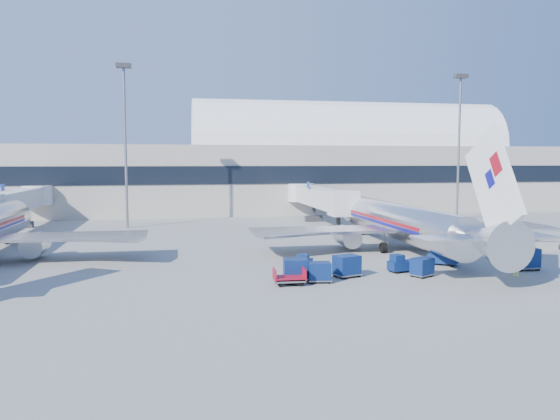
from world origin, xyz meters
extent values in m
plane|color=gray|center=(0.00, 0.00, 0.00)|extent=(260.00, 260.00, 0.00)
cube|color=#B2AA9E|center=(-25.00, 56.00, 6.00)|extent=(170.00, 28.00, 12.00)
cube|color=black|center=(-25.00, 42.05, 7.00)|extent=(170.00, 0.40, 3.00)
cylinder|color=white|center=(20.00, 56.00, 12.00)|extent=(60.00, 18.00, 18.00)
cylinder|color=silver|center=(10.00, 6.00, 2.90)|extent=(3.80, 28.00, 3.80)
sphere|color=silver|center=(10.00, 20.00, 2.90)|extent=(3.72, 3.72, 3.72)
cone|color=silver|center=(10.00, -11.00, 3.30)|extent=(3.80, 6.00, 3.80)
cube|color=maroon|center=(10.00, 7.00, 3.15)|extent=(3.85, 20.16, 0.32)
cube|color=navy|center=(10.00, 7.00, 2.78)|extent=(3.85, 20.16, 0.32)
cube|color=white|center=(10.00, -11.50, 7.70)|extent=(0.35, 7.79, 8.74)
cube|color=silver|center=(10.00, -10.50, 3.50)|extent=(11.00, 3.00, 0.18)
cube|color=silver|center=(10.00, 5.00, 2.30)|extent=(32.00, 5.00, 0.28)
cylinder|color=#B7B7BC|center=(4.50, 6.50, 1.35)|extent=(2.10, 3.80, 2.10)
cylinder|color=#B7B7BC|center=(15.50, 6.50, 1.35)|extent=(2.10, 3.80, 2.10)
cylinder|color=black|center=(10.00, 17.00, 0.45)|extent=(0.40, 0.90, 0.90)
sphere|color=silver|center=(-32.00, 20.00, 2.90)|extent=(3.72, 3.72, 3.72)
cylinder|color=#B7B7BC|center=(-26.50, 6.50, 1.35)|extent=(2.10, 3.80, 2.10)
cylinder|color=black|center=(-32.00, 17.00, 0.45)|extent=(0.40, 0.90, 0.90)
cube|color=silver|center=(7.60, 30.00, 4.00)|extent=(2.70, 24.00, 2.70)
cube|color=silver|center=(7.60, 17.80, 4.00)|extent=(3.40, 3.20, 3.20)
cylinder|color=silver|center=(7.60, 41.50, 4.00)|extent=(4.40, 4.40, 3.00)
cube|color=#2D2D30|center=(7.60, 20.00, 1.80)|extent=(0.50, 0.50, 3.00)
cube|color=#2D2D30|center=(7.60, 20.00, 0.45)|extent=(2.60, 1.00, 0.90)
cube|color=#2D2D30|center=(7.60, 33.00, 1.80)|extent=(0.50, 0.50, 3.00)
cube|color=#2D2D30|center=(7.60, 33.00, 0.45)|extent=(2.60, 1.00, 0.90)
cube|color=navy|center=(6.00, 30.00, 5.80)|extent=(0.12, 1.40, 0.90)
cube|color=silver|center=(-34.40, 30.00, 4.00)|extent=(2.70, 24.00, 2.70)
cylinder|color=silver|center=(-34.40, 41.50, 4.00)|extent=(4.40, 4.40, 3.00)
cube|color=#2D2D30|center=(-34.40, 33.00, 1.80)|extent=(0.50, 0.50, 3.00)
cube|color=#2D2D30|center=(-34.40, 33.00, 0.45)|extent=(2.60, 1.00, 0.90)
cube|color=navy|center=(-36.00, 30.00, 5.80)|extent=(0.12, 1.40, 0.90)
cylinder|color=slate|center=(-20.00, 30.00, 11.00)|extent=(0.36, 0.36, 22.00)
cube|color=#2D2D30|center=(-20.00, 30.00, 22.30)|extent=(2.00, 1.20, 0.60)
cylinder|color=slate|center=(30.00, 30.00, 11.00)|extent=(0.36, 0.36, 22.00)
cube|color=#2D2D30|center=(30.00, 30.00, 22.30)|extent=(2.00, 1.20, 0.60)
cube|color=#9E9E96|center=(18.00, 2.00, 0.45)|extent=(3.00, 0.55, 0.90)
cube|color=#9E9E96|center=(21.30, 2.00, 0.45)|extent=(3.00, 0.55, 0.90)
cube|color=#9E9E96|center=(24.60, 2.00, 0.45)|extent=(3.00, 0.55, 0.90)
cube|color=#0A1F52|center=(5.41, -5.75, 0.55)|extent=(2.49, 1.57, 0.76)
cube|color=#0A1F52|center=(4.91, -5.85, 1.16)|extent=(1.08, 1.16, 0.71)
cylinder|color=black|center=(6.12, -5.16, 0.28)|extent=(0.60, 0.32, 0.56)
cube|color=#0A1F52|center=(10.27, -3.52, 0.61)|extent=(2.78, 2.59, 0.83)
cube|color=#0A1F52|center=(9.84, -3.18, 1.27)|extent=(1.47, 1.49, 0.78)
cylinder|color=black|center=(11.27, -3.69, 0.31)|extent=(0.64, 0.58, 0.62)
cube|color=#0A1F52|center=(-2.52, -3.35, 0.53)|extent=(1.96, 2.47, 0.72)
cube|color=#0A1F52|center=(-2.73, -3.79, 1.10)|extent=(1.24, 1.20, 0.67)
cylinder|color=black|center=(-2.58, -2.48, 0.27)|extent=(0.43, 0.58, 0.54)
cube|color=#0A1F52|center=(0.20, -6.80, 1.00)|extent=(2.26, 1.99, 1.52)
cube|color=slate|center=(0.20, -6.80, 0.23)|extent=(2.38, 2.07, 0.11)
cylinder|color=black|center=(0.71, -6.02, 0.21)|extent=(0.45, 0.29, 0.42)
cube|color=#0A1F52|center=(-2.48, -8.28, 0.89)|extent=(1.85, 1.53, 1.36)
cube|color=slate|center=(-2.48, -8.28, 0.21)|extent=(1.95, 1.59, 0.09)
cylinder|color=black|center=(-1.76, -7.86, 0.19)|extent=(0.39, 0.20, 0.37)
cube|color=#0A1F52|center=(-4.17, -7.44, 0.98)|extent=(2.01, 1.64, 1.50)
cube|color=slate|center=(-4.17, -7.44, 0.23)|extent=(2.11, 1.70, 0.10)
cylinder|color=black|center=(-3.39, -6.96, 0.21)|extent=(0.43, 0.21, 0.41)
cube|color=#0A1F52|center=(6.20, -7.85, 0.86)|extent=(2.04, 1.90, 1.32)
cube|color=slate|center=(6.20, -7.85, 0.20)|extent=(2.14, 1.98, 0.09)
cylinder|color=black|center=(6.53, -7.11, 0.18)|extent=(0.39, 0.30, 0.36)
cube|color=#0A1F52|center=(16.16, -6.86, 1.07)|extent=(2.08, 1.64, 1.63)
cube|color=slate|center=(16.16, -6.86, 0.25)|extent=(2.19, 1.70, 0.11)
cylinder|color=black|center=(16.97, -6.27, 0.23)|extent=(0.46, 0.19, 0.45)
cube|color=slate|center=(-4.95, -8.74, 0.38)|extent=(2.42, 1.70, 0.13)
cube|color=maroon|center=(-4.95, -8.74, 0.59)|extent=(2.42, 1.75, 0.09)
cylinder|color=black|center=(-4.17, -8.18, 0.21)|extent=(0.44, 0.19, 0.43)
imported|color=#CEF71A|center=(13.95, -8.90, 0.96)|extent=(0.64, 0.80, 1.93)
camera|label=1|loc=(-13.23, -48.38, 9.34)|focal=35.00mm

